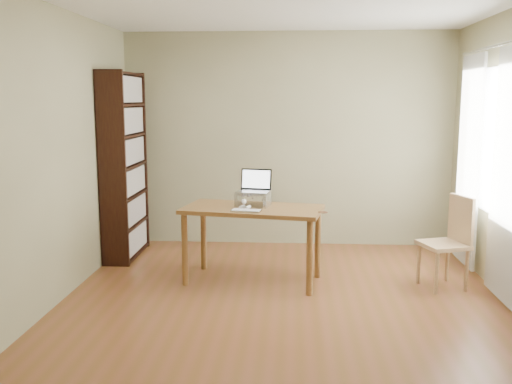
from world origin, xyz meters
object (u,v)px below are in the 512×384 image
desk (253,218)px  laptop (254,186)px  keyboard (246,211)px  chair (451,239)px  bookshelf (125,166)px  cat (251,198)px

desk → laptop: (0.00, 0.14, 0.29)m
desk → keyboard: keyboard is taller
keyboard → chair: chair is taller
bookshelf → laptop: size_ratio=6.06×
desk → chair: size_ratio=1.62×
laptop → keyboard: size_ratio=1.17×
desk → chair: bearing=8.0°
laptop → keyboard: bearing=-87.1°
chair → bookshelf: bearing=146.5°
keyboard → desk: bearing=88.1°
laptop → desk: bearing=-79.8°
laptop → cat: bearing=-122.1°
desk → laptop: 0.32m
keyboard → cat: bearing=95.8°
chair → desk: bearing=159.3°
laptop → cat: (-0.02, -0.02, -0.12)m
bookshelf → keyboard: size_ratio=7.07×
cat → keyboard: bearing=-76.9°
laptop → chair: bearing=4.0°
bookshelf → keyboard: bearing=-35.8°
keyboard → cat: 0.34m
desk → keyboard: bearing=-91.5°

